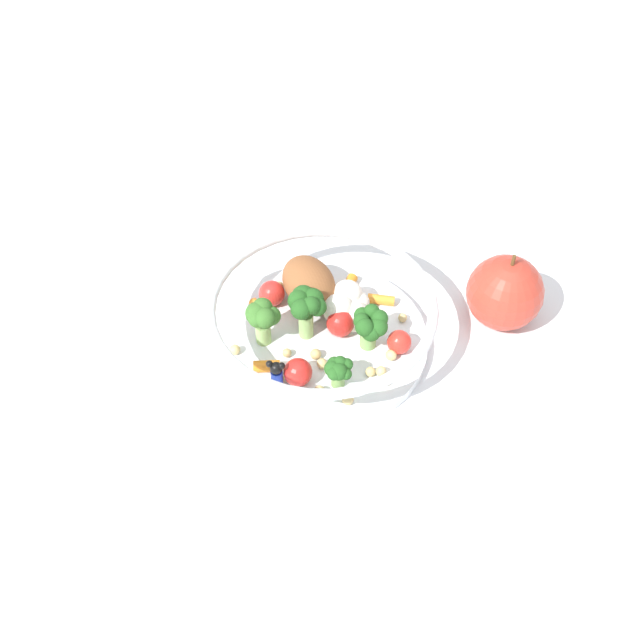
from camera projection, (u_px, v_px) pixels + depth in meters
ground_plane at (317, 348)px, 0.77m from camera, size 2.40×2.40×0.00m
food_container at (320, 317)px, 0.75m from camera, size 0.23×0.23×0.07m
loose_apple at (505, 293)px, 0.76m from camera, size 0.08×0.08×0.09m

